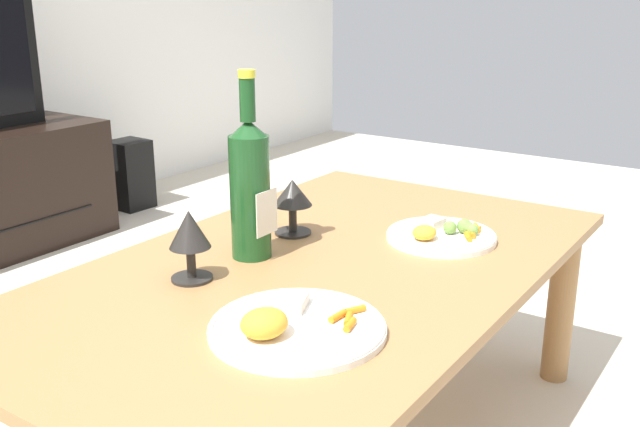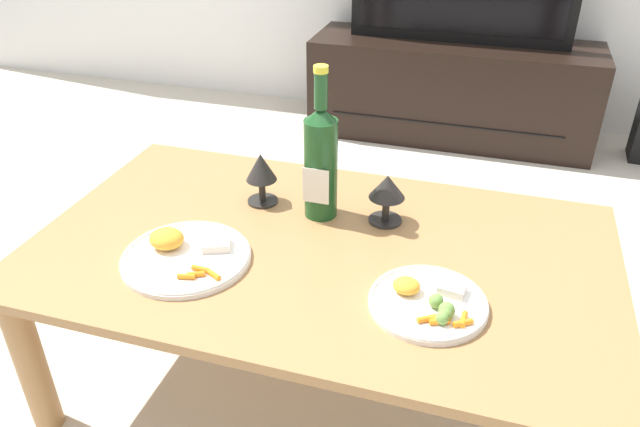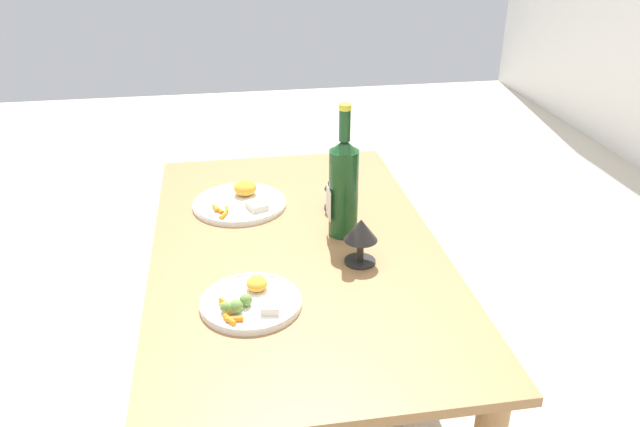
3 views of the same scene
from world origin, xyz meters
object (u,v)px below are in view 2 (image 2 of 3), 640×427
at_px(dining_table, 320,268).
at_px(goblet_left, 261,170).
at_px(tv_stand, 451,90).
at_px(wine_bottle, 321,159).
at_px(dinner_plate_left, 185,254).
at_px(dinner_plate_right, 429,302).
at_px(goblet_right, 387,190).

height_order(dining_table, goblet_left, goblet_left).
bearing_deg(tv_stand, wine_bottle, -95.76).
height_order(goblet_left, dinner_plate_left, goblet_left).
bearing_deg(dinner_plate_left, dining_table, 26.68).
xyz_separation_m(dining_table, dinner_plate_right, (0.28, -0.15, 0.08)).
xyz_separation_m(dinner_plate_left, dinner_plate_right, (0.56, -0.01, -0.00)).
xyz_separation_m(wine_bottle, goblet_right, (0.17, 0.01, -0.07)).
height_order(wine_bottle, goblet_left, wine_bottle).
distance_m(dining_table, dinner_plate_left, 0.32).
distance_m(goblet_right, dinner_plate_left, 0.51).
height_order(goblet_right, dinner_plate_right, goblet_right).
height_order(wine_bottle, dinner_plate_right, wine_bottle).
bearing_deg(goblet_left, dining_table, -36.95).
relative_size(wine_bottle, dinner_plate_left, 1.32).
relative_size(tv_stand, dinner_plate_left, 4.59).
bearing_deg(goblet_right, tv_stand, 89.97).
xyz_separation_m(dining_table, goblet_right, (0.12, 0.16, 0.15)).
bearing_deg(tv_stand, goblet_left, -101.48).
distance_m(tv_stand, wine_bottle, 1.71).
distance_m(goblet_left, goblet_right, 0.33).
distance_m(dining_table, dinner_plate_right, 0.32).
distance_m(goblet_right, dinner_plate_right, 0.35).
distance_m(tv_stand, dinner_plate_right, 1.97).
bearing_deg(dining_table, goblet_left, 143.05).
relative_size(goblet_right, dinner_plate_left, 0.44).
bearing_deg(dining_table, dinner_plate_right, -27.86).
xyz_separation_m(dining_table, goblet_left, (-0.21, 0.16, 0.16)).
bearing_deg(dinner_plate_right, tv_stand, 94.52).
relative_size(dining_table, goblet_left, 9.69).
relative_size(tv_stand, dinner_plate_right, 5.52).
height_order(goblet_left, dinner_plate_right, goblet_left).
bearing_deg(dinner_plate_right, dining_table, 152.14).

